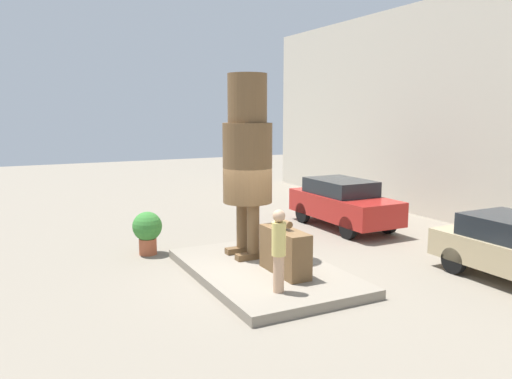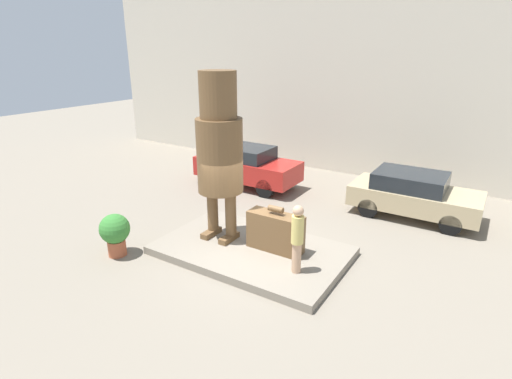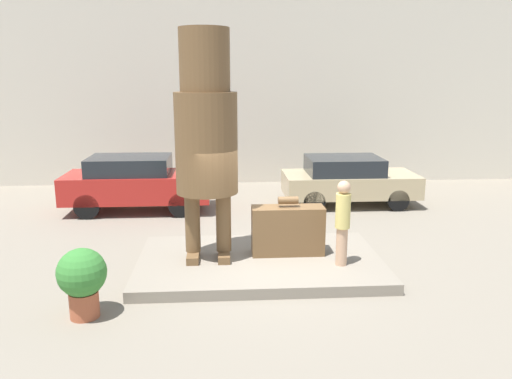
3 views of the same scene
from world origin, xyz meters
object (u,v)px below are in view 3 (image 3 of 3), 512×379
object	(u,v)px
giant_suitcase	(288,230)
parked_car_red	(136,182)
statue_figure	(206,129)
planter_pot	(82,278)
tourist	(343,219)
parked_car_tan	(348,180)

from	to	relation	value
giant_suitcase	parked_car_red	size ratio (longest dim) A/B	0.36
statue_figure	planter_pot	xyz separation A→B (m)	(-2.01, -2.09, -2.21)
statue_figure	giant_suitcase	xyz separation A→B (m)	(1.67, 0.14, -2.17)
statue_figure	giant_suitcase	world-z (taller)	statue_figure
tourist	planter_pot	world-z (taller)	tourist
giant_suitcase	parked_car_tan	bearing A→B (deg)	62.58
giant_suitcase	tourist	bearing A→B (deg)	-36.05
parked_car_red	planter_pot	size ratio (longest dim) A/B	3.54
giant_suitcase	planter_pot	world-z (taller)	giant_suitcase
giant_suitcase	planter_pot	size ratio (longest dim) A/B	1.28
parked_car_red	parked_car_tan	bearing A→B (deg)	2.68
statue_figure	planter_pot	size ratio (longest dim) A/B	3.86
parked_car_red	statue_figure	bearing A→B (deg)	-64.35
statue_figure	parked_car_tan	distance (m)	6.82
planter_pot	giant_suitcase	bearing A→B (deg)	31.10
statue_figure	parked_car_red	bearing A→B (deg)	115.65
statue_figure	giant_suitcase	distance (m)	2.74
statue_figure	parked_car_red	distance (m)	5.56
planter_pot	tourist	bearing A→B (deg)	17.78
giant_suitcase	planter_pot	bearing A→B (deg)	-148.90
statue_figure	parked_car_tan	xyz separation A→B (m)	(4.18, 4.96, -2.11)
giant_suitcase	parked_car_red	xyz separation A→B (m)	(-3.91, 4.52, 0.13)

